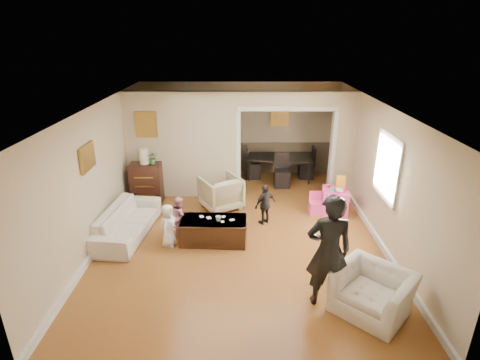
{
  "coord_description": "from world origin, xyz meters",
  "views": [
    {
      "loc": [
        0.01,
        -6.94,
        3.9
      ],
      "look_at": [
        0.0,
        0.2,
        1.05
      ],
      "focal_mm": 28.2,
      "sensor_mm": 36.0,
      "label": 1
    }
  ],
  "objects_px": {
    "armchair_front": "(372,292)",
    "cyan_cup": "(332,189)",
    "coffee_table": "(214,230)",
    "coffee_cup": "(218,219)",
    "child_kneel_b": "(180,216)",
    "play_table": "(335,201)",
    "child_toddler": "(265,204)",
    "armchair_back": "(221,192)",
    "dresser": "(147,183)",
    "table_lamp": "(144,156)",
    "sofa": "(128,221)",
    "adult_person": "(328,251)",
    "dining_table": "(280,167)",
    "child_kneel_a": "(168,225)"
  },
  "relations": [
    {
      "from": "coffee_cup",
      "to": "child_kneel_b",
      "type": "distance_m",
      "value": 0.88
    },
    {
      "from": "child_kneel_b",
      "to": "table_lamp",
      "type": "bearing_deg",
      "value": 16.92
    },
    {
      "from": "play_table",
      "to": "cyan_cup",
      "type": "xyz_separation_m",
      "value": [
        -0.1,
        -0.05,
        0.31
      ]
    },
    {
      "from": "dresser",
      "to": "coffee_table",
      "type": "relative_size",
      "value": 0.78
    },
    {
      "from": "child_kneel_b",
      "to": "adult_person",
      "type": "bearing_deg",
      "value": -146.77
    },
    {
      "from": "child_kneel_b",
      "to": "coffee_cup",
      "type": "bearing_deg",
      "value": -130.48
    },
    {
      "from": "coffee_cup",
      "to": "child_kneel_b",
      "type": "xyz_separation_m",
      "value": [
        -0.8,
        0.35,
        -0.12
      ]
    },
    {
      "from": "armchair_front",
      "to": "child_kneel_a",
      "type": "relative_size",
      "value": 1.2
    },
    {
      "from": "child_kneel_a",
      "to": "child_kneel_b",
      "type": "distance_m",
      "value": 0.47
    },
    {
      "from": "sofa",
      "to": "adult_person",
      "type": "relative_size",
      "value": 1.11
    },
    {
      "from": "armchair_front",
      "to": "dresser",
      "type": "relative_size",
      "value": 1.04
    },
    {
      "from": "dining_table",
      "to": "child_toddler",
      "type": "bearing_deg",
      "value": -93.15
    },
    {
      "from": "armchair_back",
      "to": "dining_table",
      "type": "relative_size",
      "value": 0.47
    },
    {
      "from": "sofa",
      "to": "child_toddler",
      "type": "height_order",
      "value": "child_toddler"
    },
    {
      "from": "cyan_cup",
      "to": "child_kneel_a",
      "type": "height_order",
      "value": "child_kneel_a"
    },
    {
      "from": "sofa",
      "to": "table_lamp",
      "type": "distance_m",
      "value": 1.78
    },
    {
      "from": "armchair_front",
      "to": "coffee_table",
      "type": "relative_size",
      "value": 0.81
    },
    {
      "from": "armchair_front",
      "to": "cyan_cup",
      "type": "distance_m",
      "value": 3.27
    },
    {
      "from": "armchair_back",
      "to": "armchair_front",
      "type": "xyz_separation_m",
      "value": [
        2.39,
        -3.51,
        -0.05
      ]
    },
    {
      "from": "armchair_back",
      "to": "adult_person",
      "type": "distance_m",
      "value": 3.78
    },
    {
      "from": "armchair_back",
      "to": "dresser",
      "type": "bearing_deg",
      "value": -40.22
    },
    {
      "from": "sofa",
      "to": "coffee_cup",
      "type": "relative_size",
      "value": 18.95
    },
    {
      "from": "child_kneel_a",
      "to": "child_toddler",
      "type": "xyz_separation_m",
      "value": [
        1.9,
        0.9,
        0.02
      ]
    },
    {
      "from": "adult_person",
      "to": "armchair_back",
      "type": "bearing_deg",
      "value": -62.48
    },
    {
      "from": "coffee_table",
      "to": "coffee_cup",
      "type": "relative_size",
      "value": 11.98
    },
    {
      "from": "coffee_cup",
      "to": "cyan_cup",
      "type": "distance_m",
      "value": 2.81
    },
    {
      "from": "cyan_cup",
      "to": "adult_person",
      "type": "height_order",
      "value": "adult_person"
    },
    {
      "from": "coffee_table",
      "to": "play_table",
      "type": "height_order",
      "value": "play_table"
    },
    {
      "from": "table_lamp",
      "to": "sofa",
      "type": "bearing_deg",
      "value": -91.66
    },
    {
      "from": "coffee_table",
      "to": "coffee_cup",
      "type": "xyz_separation_m",
      "value": [
        0.1,
        -0.05,
        0.29
      ]
    },
    {
      "from": "dining_table",
      "to": "adult_person",
      "type": "height_order",
      "value": "adult_person"
    },
    {
      "from": "dresser",
      "to": "cyan_cup",
      "type": "xyz_separation_m",
      "value": [
        4.3,
        -0.55,
        0.09
      ]
    },
    {
      "from": "table_lamp",
      "to": "coffee_table",
      "type": "xyz_separation_m",
      "value": [
        1.72,
        -1.82,
        -0.93
      ]
    },
    {
      "from": "play_table",
      "to": "armchair_front",
      "type": "bearing_deg",
      "value": -93.91
    },
    {
      "from": "cyan_cup",
      "to": "child_toddler",
      "type": "relative_size",
      "value": 0.09
    },
    {
      "from": "dresser",
      "to": "dining_table",
      "type": "distance_m",
      "value": 3.74
    },
    {
      "from": "table_lamp",
      "to": "child_kneel_a",
      "type": "height_order",
      "value": "table_lamp"
    },
    {
      "from": "child_toddler",
      "to": "armchair_back",
      "type": "bearing_deg",
      "value": -74.93
    },
    {
      "from": "armchair_back",
      "to": "cyan_cup",
      "type": "relative_size",
      "value": 10.62
    },
    {
      "from": "armchair_back",
      "to": "child_kneel_a",
      "type": "xyz_separation_m",
      "value": [
        -0.92,
        -1.67,
        0.04
      ]
    },
    {
      "from": "sofa",
      "to": "armchair_front",
      "type": "height_order",
      "value": "armchair_front"
    },
    {
      "from": "table_lamp",
      "to": "child_kneel_b",
      "type": "bearing_deg",
      "value": -56.22
    },
    {
      "from": "armchair_back",
      "to": "coffee_cup",
      "type": "relative_size",
      "value": 7.99
    },
    {
      "from": "coffee_table",
      "to": "child_kneel_a",
      "type": "height_order",
      "value": "child_kneel_a"
    },
    {
      "from": "sofa",
      "to": "dresser",
      "type": "distance_m",
      "value": 1.57
    },
    {
      "from": "dining_table",
      "to": "coffee_table",
      "type": "bearing_deg",
      "value": -106.26
    },
    {
      "from": "dining_table",
      "to": "child_kneel_b",
      "type": "xyz_separation_m",
      "value": [
        -2.33,
        -3.18,
        0.09
      ]
    },
    {
      "from": "sofa",
      "to": "child_toddler",
      "type": "bearing_deg",
      "value": -74.46
    },
    {
      "from": "cyan_cup",
      "to": "dining_table",
      "type": "height_order",
      "value": "dining_table"
    },
    {
      "from": "sofa",
      "to": "coffee_cup",
      "type": "distance_m",
      "value": 1.91
    }
  ]
}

